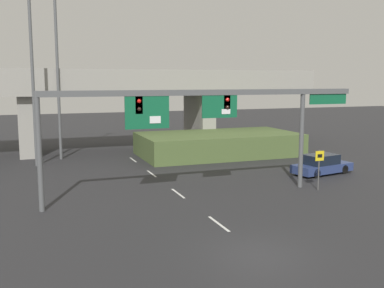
% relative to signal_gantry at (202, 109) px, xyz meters
% --- Properties ---
extents(ground_plane, '(160.00, 160.00, 0.00)m').
position_rel_signal_gantry_xyz_m(ground_plane, '(-1.05, -8.82, -5.07)').
color(ground_plane, '#262628').
extents(lane_markings, '(0.14, 20.69, 0.01)m').
position_rel_signal_gantry_xyz_m(lane_markings, '(-1.05, 4.17, -5.07)').
color(lane_markings, silver).
rests_on(lane_markings, ground).
extents(signal_gantry, '(18.93, 0.44, 6.17)m').
position_rel_signal_gantry_xyz_m(signal_gantry, '(0.00, 0.00, 0.00)').
color(signal_gantry, '#515456').
rests_on(signal_gantry, ground).
extents(speed_limit_sign, '(0.60, 0.11, 2.50)m').
position_rel_signal_gantry_xyz_m(speed_limit_sign, '(7.27, -1.10, -3.44)').
color(speed_limit_sign, '#4C4C4C').
rests_on(speed_limit_sign, ground).
extents(highway_light_pole_near, '(0.70, 0.36, 16.10)m').
position_rel_signal_gantry_xyz_m(highway_light_pole_near, '(-6.78, 15.76, 3.36)').
color(highway_light_pole_near, '#515456').
rests_on(highway_light_pole_near, ground).
extents(highway_light_pole_far, '(0.70, 0.36, 13.37)m').
position_rel_signal_gantry_xyz_m(highway_light_pole_far, '(-8.79, 13.24, 1.99)').
color(highway_light_pole_far, '#515456').
rests_on(highway_light_pole_far, ground).
extents(overpass_bridge, '(39.30, 7.13, 7.69)m').
position_rel_signal_gantry_xyz_m(overpass_bridge, '(-1.05, 19.37, 0.46)').
color(overpass_bridge, gray).
rests_on(overpass_bridge, ground).
extents(grass_embankment, '(14.01, 7.42, 1.98)m').
position_rel_signal_gantry_xyz_m(grass_embankment, '(6.76, 13.17, -4.08)').
color(grass_embankment, '#4C6033').
rests_on(grass_embankment, ground).
extents(parked_sedan_near_right, '(4.85, 2.65, 1.43)m').
position_rel_signal_gantry_xyz_m(parked_sedan_near_right, '(10.43, 2.95, -4.41)').
color(parked_sedan_near_right, navy).
rests_on(parked_sedan_near_right, ground).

